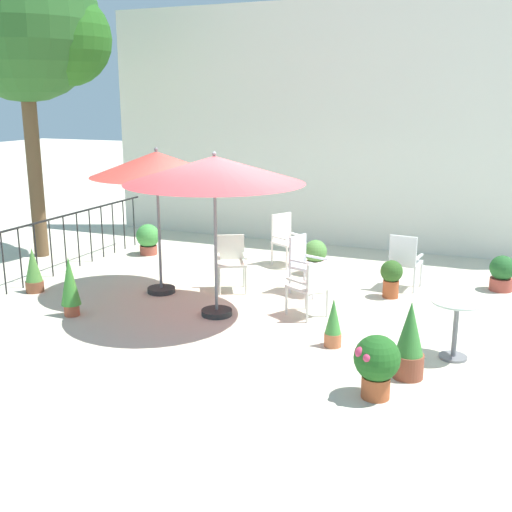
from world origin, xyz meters
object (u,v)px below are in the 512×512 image
at_px(potted_plant_8, 377,362).
at_px(patio_chair_2, 285,237).
at_px(potted_plant_6, 409,342).
at_px(potted_plant_2, 148,238).
at_px(cafe_table_0, 456,319).
at_px(patio_chair_4, 305,261).
at_px(patio_chair_0, 311,285).
at_px(patio_chair_1, 231,258).
at_px(patio_umbrella_0, 157,165).
at_px(potted_plant_4, 333,323).
at_px(potted_plant_5, 391,276).
at_px(potted_plant_7, 502,273).
at_px(potted_plant_1, 315,256).
at_px(patio_chair_3, 404,259).
at_px(potted_plant_3, 33,271).
at_px(shade_tree, 25,22).
at_px(potted_plant_0, 70,285).
at_px(patio_umbrella_1, 214,171).

bearing_deg(potted_plant_8, patio_chair_2, 119.87).
bearing_deg(potted_plant_6, potted_plant_2, 146.72).
distance_m(cafe_table_0, patio_chair_4, 3.04).
xyz_separation_m(patio_chair_0, patio_chair_1, (-1.57, 0.77, 0.04)).
bearing_deg(potted_plant_8, cafe_table_0, 64.32).
bearing_deg(potted_plant_2, potted_plant_8, -38.58).
xyz_separation_m(patio_umbrella_0, patio_chair_1, (0.97, 0.57, -1.50)).
height_order(patio_chair_2, potted_plant_4, patio_chair_2).
relative_size(potted_plant_5, potted_plant_7, 1.03).
xyz_separation_m(patio_chair_4, potted_plant_1, (-0.15, 1.09, -0.17)).
bearing_deg(patio_chair_3, patio_chair_4, -151.84).
relative_size(patio_chair_0, potted_plant_5, 1.39).
xyz_separation_m(patio_chair_3, potted_plant_5, (-0.11, -0.50, -0.17)).
bearing_deg(potted_plant_4, cafe_table_0, 7.61).
bearing_deg(potted_plant_4, potted_plant_3, 175.85).
xyz_separation_m(patio_chair_1, potted_plant_4, (2.15, -1.67, -0.22)).
bearing_deg(patio_chair_2, potted_plant_3, -134.91).
height_order(patio_chair_4, potted_plant_4, patio_chair_4).
height_order(patio_chair_1, potted_plant_5, patio_chair_1).
xyz_separation_m(potted_plant_3, potted_plant_5, (5.31, 1.89, -0.01)).
distance_m(patio_chair_1, patio_chair_2, 1.84).
relative_size(patio_chair_1, potted_plant_3, 1.22).
bearing_deg(potted_plant_7, patio_chair_0, -135.79).
relative_size(cafe_table_0, potted_plant_5, 1.21).
bearing_deg(cafe_table_0, potted_plant_6, -119.64).
xyz_separation_m(potted_plant_2, potted_plant_4, (4.65, -3.17, -0.02)).
xyz_separation_m(patio_chair_2, patio_chair_4, (0.87, -1.51, -0.02)).
bearing_deg(shade_tree, potted_plant_2, 24.92).
relative_size(shade_tree, potted_plant_7, 9.98).
bearing_deg(patio_chair_3, cafe_table_0, -68.14).
bearing_deg(potted_plant_7, patio_umbrella_0, -156.37).
bearing_deg(shade_tree, patio_umbrella_0, -19.83).
xyz_separation_m(potted_plant_0, potted_plant_3, (-1.27, 0.68, -0.11)).
xyz_separation_m(patio_umbrella_0, patio_chair_0, (2.55, -0.20, -1.54)).
bearing_deg(patio_chair_2, patio_chair_4, -60.17).
bearing_deg(potted_plant_0, patio_chair_4, 40.28).
bearing_deg(potted_plant_0, potted_plant_8, -10.53).
relative_size(patio_umbrella_0, patio_chair_3, 2.52).
xyz_separation_m(patio_chair_1, potted_plant_3, (-2.86, -1.31, -0.17)).
bearing_deg(patio_chair_0, potted_plant_0, -158.79).
xyz_separation_m(patio_umbrella_0, cafe_table_0, (4.56, -0.92, -1.53)).
bearing_deg(patio_chair_0, potted_plant_5, 56.79).
bearing_deg(potted_plant_5, patio_chair_0, -123.21).
relative_size(shade_tree, potted_plant_2, 9.44).
xyz_separation_m(patio_umbrella_1, patio_chair_0, (1.26, 0.43, -1.58)).
bearing_deg(potted_plant_4, potted_plant_0, -175.12).
relative_size(patio_chair_3, potted_plant_8, 1.34).
xyz_separation_m(cafe_table_0, potted_plant_6, (-0.42, -0.74, -0.07)).
relative_size(cafe_table_0, potted_plant_6, 0.81).
distance_m(potted_plant_2, potted_plant_3, 2.83).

